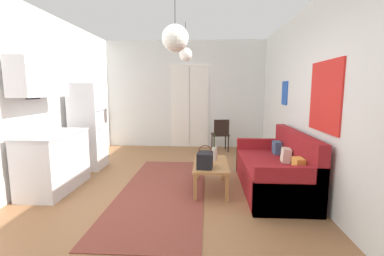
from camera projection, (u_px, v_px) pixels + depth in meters
ground_plane at (163, 205)px, 3.77m from camera, size 4.85×8.03×0.10m
wall_back at (185, 95)px, 7.28m from camera, size 4.45×0.13×2.86m
wall_right at (329, 100)px, 3.43m from camera, size 0.12×7.63×2.86m
wall_left at (5, 99)px, 3.68m from camera, size 0.12×7.63×2.86m
area_rug at (163, 190)px, 4.16m from camera, size 1.28×3.30×0.01m
couch at (277, 172)px, 4.18m from camera, size 0.88×1.96×0.92m
coffee_table at (211, 166)px, 4.18m from camera, size 0.52×1.01×0.43m
bamboo_vase at (215, 154)px, 4.31m from camera, size 0.09×0.09×0.43m
handbag at (205, 160)px, 3.90m from camera, size 0.24×0.31×0.34m
refrigerator at (88, 126)px, 5.29m from camera, size 0.58×0.58×1.69m
kitchen_counter at (51, 142)px, 4.11m from camera, size 0.62×1.20×2.02m
accent_chair at (221, 133)px, 6.76m from camera, size 0.47×0.45×0.83m
pendant_lamp_near at (175, 38)px, 2.86m from camera, size 0.29×0.29×0.90m
pendant_lamp_far at (186, 54)px, 5.23m from camera, size 0.26×0.26×0.74m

